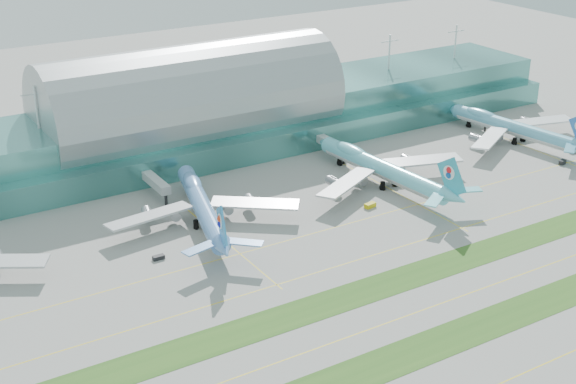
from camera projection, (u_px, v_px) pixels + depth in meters
ground at (390, 288)px, 225.44m from camera, size 700.00×700.00×0.00m
terminal at (192, 117)px, 320.52m from camera, size 340.00×69.10×36.00m
grass_strip_near at (458, 335)px, 203.52m from camera, size 420.00×12.00×0.08m
grass_strip_far at (386, 284)px, 226.99m from camera, size 420.00×12.00×0.08m
taxiline_a at (517, 376)px, 187.89m from camera, size 420.00×0.35×0.01m
taxiline_b at (422, 310)px, 214.49m from camera, size 420.00×0.35×0.01m
taxiline_c at (353, 262)px, 239.52m from camera, size 420.00×0.35×0.01m
taxiline_d at (312, 234)px, 256.73m from camera, size 420.00×0.35×0.01m
airliner_b at (202, 205)px, 262.21m from camera, size 62.37×72.08×20.15m
airliner_c at (381, 167)px, 291.72m from camera, size 67.52×76.88×21.15m
airliner_d at (512, 126)px, 335.31m from camera, size 63.39×72.49×19.97m
gse_c at (159, 257)px, 240.65m from camera, size 3.58×1.76×1.23m
gse_d at (218, 226)px, 260.10m from camera, size 3.36×2.12×1.74m
gse_e at (370, 205)px, 275.01m from camera, size 4.35×2.59×1.57m
gse_f at (452, 193)px, 284.89m from camera, size 3.75×2.62×1.19m
gse_g at (563, 162)px, 312.38m from camera, size 3.71×2.57×1.68m
gse_h at (574, 151)px, 324.06m from camera, size 4.06×2.60×1.57m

